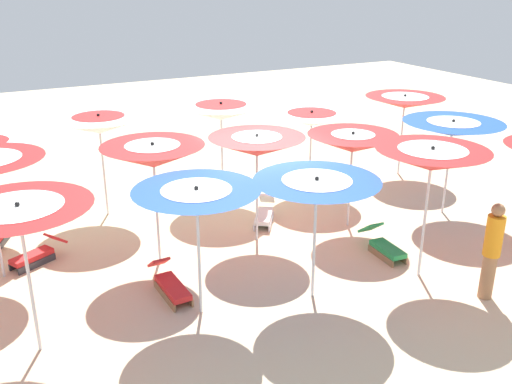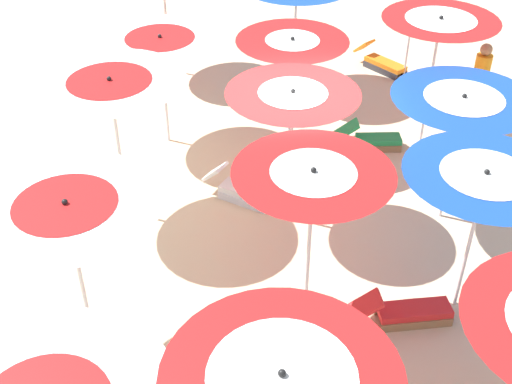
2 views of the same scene
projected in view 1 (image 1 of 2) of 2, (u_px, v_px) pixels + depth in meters
The scene contains 19 objects.
ground at pixel (263, 239), 12.36m from camera, with size 39.97×39.97×0.04m, color beige.
beach_umbrella_0 at pixel (19, 217), 7.93m from camera, with size 2.07×2.07×2.42m.
beach_umbrella_1 at pixel (197, 201), 8.96m from camera, with size 2.04×2.04×2.27m.
beach_umbrella_2 at pixel (317, 189), 9.46m from camera, with size 2.13×2.13×2.24m.
beach_umbrella_3 at pixel (432, 159), 10.05m from camera, with size 2.00×2.00×2.55m.
beach_umbrella_6 at pixel (153, 156), 10.67m from camera, with size 1.95×1.95×2.44m.
beach_umbrella_7 at pixel (257, 146), 11.58m from camera, with size 1.97×1.97×2.35m.
beach_umbrella_8 at pixel (353, 143), 12.32m from camera, with size 1.96×1.96×2.20m.
beach_umbrella_9 at pixel (453, 129), 12.99m from camera, with size 2.27×2.27×2.28m.
beach_umbrella_11 at pixel (99, 124), 12.84m from camera, with size 2.18×2.18×2.44m.
beach_umbrella_12 at pixel (221, 112), 13.87m from camera, with size 2.24×2.24×2.47m.
beach_umbrella_13 at pixel (312, 119), 14.38m from camera, with size 2.18×2.18×2.16m.
beach_umbrella_14 at pixel (405, 102), 15.63m from camera, with size 2.14×2.14×2.29m.
lounger_0 at pixel (171, 284), 10.15m from camera, with size 1.39×0.40×0.52m.
lounger_2 at pixel (264, 214), 13.11m from camera, with size 1.22×0.99×0.55m.
lounger_3 at pixel (384, 245), 11.57m from camera, with size 1.30×0.43×0.58m.
lounger_4 at pixel (36, 255), 11.24m from camera, with size 0.82×1.18×0.50m.
beachgoer_0 at pixel (492, 249), 9.79m from camera, with size 0.30×0.30×1.78m.
beach_ball at pixel (349, 171), 16.16m from camera, with size 0.25×0.25×0.25m, color yellow.
Camera 1 is at (9.88, -5.24, 5.36)m, focal length 40.15 mm.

